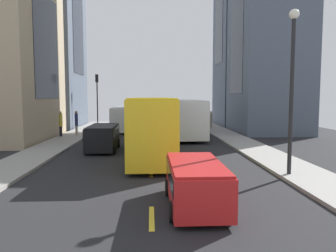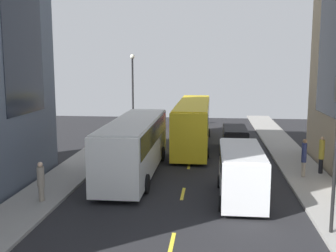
{
  "view_description": "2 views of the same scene",
  "coord_description": "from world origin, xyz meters",
  "px_view_note": "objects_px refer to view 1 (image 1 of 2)",
  "views": [
    {
      "loc": [
        0.02,
        24.55,
        3.65
      ],
      "look_at": [
        -1.24,
        1.04,
        1.54
      ],
      "focal_mm": 34.85,
      "sensor_mm": 36.0,
      "label": 1
    },
    {
      "loc": [
        1.41,
        -29.73,
        6.83
      ],
      "look_at": [
        -1.51,
        -2.05,
        2.46
      ],
      "focal_mm": 44.42,
      "sensor_mm": 36.0,
      "label": 2
    }
  ],
  "objects_px": {
    "car_red_1": "(196,181)",
    "pedestrian_crossing_mid": "(76,122)",
    "city_bus_white": "(185,115)",
    "pedestrian_waiting_curb": "(211,119)",
    "delivery_van_white": "(123,117)",
    "car_black_0": "(103,136)",
    "traffic_light_near_corner": "(97,91)",
    "pedestrian_crossing_near": "(61,123)",
    "streetcar_yellow": "(152,120)"
  },
  "relations": [
    {
      "from": "streetcar_yellow",
      "to": "traffic_light_near_corner",
      "type": "relative_size",
      "value": 2.25
    },
    {
      "from": "car_red_1",
      "to": "pedestrian_crossing_mid",
      "type": "xyz_separation_m",
      "value": [
        8.26,
        -19.58,
        0.48
      ]
    },
    {
      "from": "city_bus_white",
      "to": "pedestrian_waiting_curb",
      "type": "bearing_deg",
      "value": -121.31
    },
    {
      "from": "delivery_van_white",
      "to": "traffic_light_near_corner",
      "type": "relative_size",
      "value": 0.96
    },
    {
      "from": "traffic_light_near_corner",
      "to": "pedestrian_crossing_near",
      "type": "bearing_deg",
      "value": 78.55
    },
    {
      "from": "delivery_van_white",
      "to": "car_red_1",
      "type": "distance_m",
      "value": 24.0
    },
    {
      "from": "car_black_0",
      "to": "traffic_light_near_corner",
      "type": "distance_m",
      "value": 16.61
    },
    {
      "from": "car_black_0",
      "to": "pedestrian_crossing_mid",
      "type": "height_order",
      "value": "pedestrian_crossing_mid"
    },
    {
      "from": "streetcar_yellow",
      "to": "pedestrian_crossing_near",
      "type": "height_order",
      "value": "streetcar_yellow"
    },
    {
      "from": "car_red_1",
      "to": "delivery_van_white",
      "type": "bearing_deg",
      "value": -79.46
    },
    {
      "from": "city_bus_white",
      "to": "delivery_van_white",
      "type": "height_order",
      "value": "city_bus_white"
    },
    {
      "from": "traffic_light_near_corner",
      "to": "car_black_0",
      "type": "bearing_deg",
      "value": 100.32
    },
    {
      "from": "streetcar_yellow",
      "to": "traffic_light_near_corner",
      "type": "bearing_deg",
      "value": -69.87
    },
    {
      "from": "car_red_1",
      "to": "car_black_0",
      "type": "bearing_deg",
      "value": -68.02
    },
    {
      "from": "traffic_light_near_corner",
      "to": "car_red_1",
      "type": "bearing_deg",
      "value": 105.41
    },
    {
      "from": "pedestrian_crossing_near",
      "to": "traffic_light_near_corner",
      "type": "xyz_separation_m",
      "value": [
        -1.81,
        -8.96,
        3.01
      ]
    },
    {
      "from": "car_black_0",
      "to": "traffic_light_near_corner",
      "type": "relative_size",
      "value": 0.73
    },
    {
      "from": "city_bus_white",
      "to": "pedestrian_waiting_curb",
      "type": "height_order",
      "value": "city_bus_white"
    },
    {
      "from": "car_red_1",
      "to": "pedestrian_crossing_near",
      "type": "relative_size",
      "value": 1.82
    },
    {
      "from": "delivery_van_white",
      "to": "car_black_0",
      "type": "xyz_separation_m",
      "value": [
        0.33,
        11.89,
        -0.5
      ]
    },
    {
      "from": "city_bus_white",
      "to": "pedestrian_crossing_near",
      "type": "relative_size",
      "value": 5.11
    },
    {
      "from": "car_black_0",
      "to": "pedestrian_waiting_curb",
      "type": "relative_size",
      "value": 2.31
    },
    {
      "from": "streetcar_yellow",
      "to": "pedestrian_crossing_mid",
      "type": "xyz_separation_m",
      "value": [
        6.85,
        -8.85,
        -0.76
      ]
    },
    {
      "from": "pedestrian_waiting_curb",
      "to": "pedestrian_crossing_mid",
      "type": "bearing_deg",
      "value": 20.07
    },
    {
      "from": "pedestrian_crossing_mid",
      "to": "pedestrian_crossing_near",
      "type": "bearing_deg",
      "value": -149.56
    },
    {
      "from": "car_black_0",
      "to": "pedestrian_crossing_mid",
      "type": "relative_size",
      "value": 2.0
    },
    {
      "from": "streetcar_yellow",
      "to": "delivery_van_white",
      "type": "bearing_deg",
      "value": -76.97
    },
    {
      "from": "streetcar_yellow",
      "to": "car_red_1",
      "type": "distance_m",
      "value": 10.89
    },
    {
      "from": "car_black_0",
      "to": "car_red_1",
      "type": "distance_m",
      "value": 12.61
    },
    {
      "from": "pedestrian_waiting_curb",
      "to": "pedestrian_crossing_near",
      "type": "bearing_deg",
      "value": 21.15
    },
    {
      "from": "pedestrian_waiting_curb",
      "to": "traffic_light_near_corner",
      "type": "distance_m",
      "value": 13.45
    },
    {
      "from": "delivery_van_white",
      "to": "car_black_0",
      "type": "relative_size",
      "value": 1.3
    },
    {
      "from": "car_black_0",
      "to": "pedestrian_crossing_near",
      "type": "distance_m",
      "value": 8.5
    },
    {
      "from": "city_bus_white",
      "to": "streetcar_yellow",
      "type": "xyz_separation_m",
      "value": [
        3.14,
        8.85,
        0.12
      ]
    },
    {
      "from": "car_red_1",
      "to": "pedestrian_crossing_mid",
      "type": "bearing_deg",
      "value": -67.13
    },
    {
      "from": "delivery_van_white",
      "to": "traffic_light_near_corner",
      "type": "xyz_separation_m",
      "value": [
        3.25,
        -4.12,
        2.84
      ]
    },
    {
      "from": "car_black_0",
      "to": "streetcar_yellow",
      "type": "bearing_deg",
      "value": 163.7
    },
    {
      "from": "city_bus_white",
      "to": "pedestrian_crossing_mid",
      "type": "relative_size",
      "value": 5.13
    },
    {
      "from": "pedestrian_waiting_curb",
      "to": "delivery_van_white",
      "type": "bearing_deg",
      "value": 7.2
    },
    {
      "from": "pedestrian_waiting_curb",
      "to": "pedestrian_crossing_near",
      "type": "relative_size",
      "value": 0.86
    },
    {
      "from": "delivery_van_white",
      "to": "car_black_0",
      "type": "bearing_deg",
      "value": 88.4
    },
    {
      "from": "car_red_1",
      "to": "pedestrian_crossing_near",
      "type": "bearing_deg",
      "value": -63.24
    },
    {
      "from": "delivery_van_white",
      "to": "pedestrian_crossing_near",
      "type": "xyz_separation_m",
      "value": [
        5.06,
        4.84,
        -0.17
      ]
    },
    {
      "from": "pedestrian_waiting_curb",
      "to": "traffic_light_near_corner",
      "type": "xyz_separation_m",
      "value": [
        12.85,
        -2.4,
        3.18
      ]
    },
    {
      "from": "city_bus_white",
      "to": "pedestrian_waiting_curb",
      "type": "relative_size",
      "value": 5.91
    },
    {
      "from": "pedestrian_crossing_mid",
      "to": "car_red_1",
      "type": "bearing_deg",
      "value": -71.74
    },
    {
      "from": "car_red_1",
      "to": "pedestrian_crossing_near",
      "type": "height_order",
      "value": "pedestrian_crossing_near"
    },
    {
      "from": "city_bus_white",
      "to": "streetcar_yellow",
      "type": "distance_m",
      "value": 9.39
    },
    {
      "from": "car_red_1",
      "to": "pedestrian_waiting_curb",
      "type": "relative_size",
      "value": 2.11
    },
    {
      "from": "car_black_0",
      "to": "pedestrian_waiting_curb",
      "type": "bearing_deg",
      "value": -126.12
    }
  ]
}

